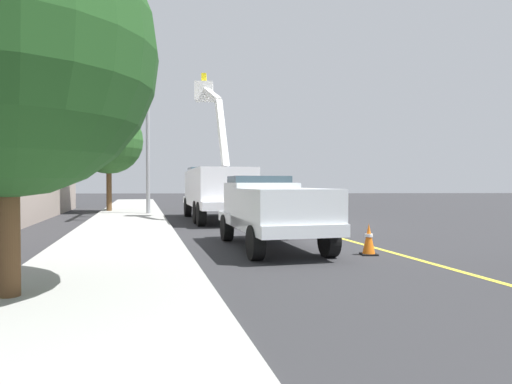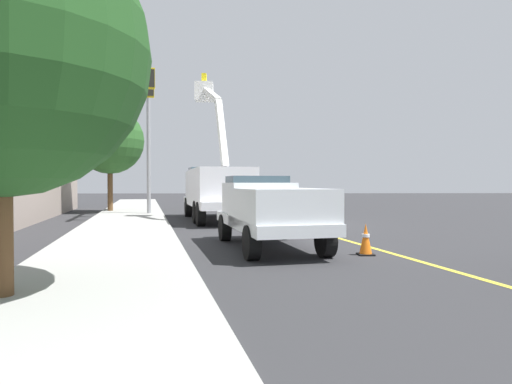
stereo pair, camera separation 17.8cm
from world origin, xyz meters
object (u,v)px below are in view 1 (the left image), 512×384
object	(u,v)px
traffic_cone_trailing	(238,208)
passing_minivan	(277,195)
traffic_cone_mid_front	(306,223)
traffic_cone_mid_rear	(269,214)
service_pickup_truck	(272,209)
traffic_cone_leading	(369,239)
traffic_signal_mast	(148,114)
utility_bucket_truck	(216,188)

from	to	relation	value
traffic_cone_trailing	passing_minivan	bearing A→B (deg)	-30.57
traffic_cone_mid_front	traffic_cone_mid_rear	world-z (taller)	traffic_cone_mid_front
passing_minivan	traffic_cone_mid_rear	distance (m)	10.65
service_pickup_truck	traffic_cone_leading	bearing A→B (deg)	-118.77
traffic_cone_mid_rear	passing_minivan	bearing A→B (deg)	-7.22
traffic_cone_mid_rear	traffic_signal_mast	xyz separation A→B (m)	(3.52, 6.23, 5.17)
traffic_cone_mid_rear	traffic_signal_mast	world-z (taller)	traffic_signal_mast
utility_bucket_truck	traffic_cone_mid_front	distance (m)	7.24
utility_bucket_truck	passing_minivan	size ratio (longest dim) A/B	1.68
traffic_cone_leading	traffic_cone_mid_front	size ratio (longest dim) A/B	1.02
traffic_cone_mid_rear	traffic_cone_trailing	bearing A→B (deg)	13.45
traffic_cone_leading	traffic_cone_mid_front	world-z (taller)	traffic_cone_leading
utility_bucket_truck	passing_minivan	world-z (taller)	utility_bucket_truck
traffic_cone_leading	traffic_cone_mid_front	bearing A→B (deg)	10.34
traffic_cone_leading	utility_bucket_truck	bearing A→B (deg)	21.95
passing_minivan	traffic_cone_trailing	xyz separation A→B (m)	(-4.65, 2.75, -0.63)
traffic_cone_leading	service_pickup_truck	bearing A→B (deg)	61.23
traffic_cone_leading	traffic_cone_mid_rear	bearing A→B (deg)	11.06
traffic_cone_mid_front	traffic_cone_mid_rear	distance (m)	4.83
traffic_cone_mid_front	traffic_cone_trailing	bearing A→B (deg)	12.71
passing_minivan	traffic_cone_mid_front	distance (m)	15.29
utility_bucket_truck	passing_minivan	distance (m)	9.89
utility_bucket_truck	traffic_cone_leading	world-z (taller)	utility_bucket_truck
passing_minivan	traffic_cone_mid_front	xyz separation A→B (m)	(-15.27, 0.35, -0.58)
service_pickup_truck	traffic_signal_mast	world-z (taller)	traffic_signal_mast
traffic_cone_mid_rear	traffic_cone_trailing	distance (m)	6.06
traffic_cone_mid_front	service_pickup_truck	bearing A→B (deg)	155.81
traffic_cone_leading	traffic_signal_mast	world-z (taller)	traffic_signal_mast
service_pickup_truck	traffic_cone_mid_front	world-z (taller)	service_pickup_truck
traffic_cone_leading	traffic_cone_mid_rear	xyz separation A→B (m)	(9.42, 1.84, -0.02)
utility_bucket_truck	traffic_signal_mast	size ratio (longest dim) A/B	1.02
traffic_cone_mid_rear	traffic_signal_mast	bearing A→B (deg)	60.52
utility_bucket_truck	service_pickup_truck	bearing A→B (deg)	-168.15
traffic_cone_leading	traffic_cone_mid_rear	world-z (taller)	traffic_cone_leading
passing_minivan	traffic_cone_trailing	world-z (taller)	passing_minivan
utility_bucket_truck	traffic_cone_mid_front	world-z (taller)	utility_bucket_truck
traffic_cone_leading	traffic_cone_trailing	xyz separation A→B (m)	(15.32, 3.25, -0.06)
traffic_cone_mid_front	traffic_signal_mast	size ratio (longest dim) A/B	0.10
service_pickup_truck	passing_minivan	bearing A→B (deg)	-5.73
service_pickup_truck	traffic_cone_mid_front	distance (m)	3.78
traffic_cone_leading	traffic_cone_trailing	distance (m)	15.66
passing_minivan	traffic_cone_mid_rear	bearing A→B (deg)	172.78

